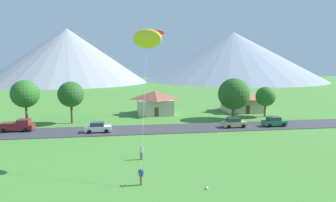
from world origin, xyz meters
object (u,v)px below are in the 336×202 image
at_px(kite_flyer_with_kite, 147,40).
at_px(parked_car_green_west_end, 274,122).
at_px(tree_right_of_center, 25,94).
at_px(soccer_ball, 207,188).
at_px(house_leftmost, 242,100).
at_px(parked_car_white_mid_east, 98,127).
at_px(house_left_center, 155,102).
at_px(watcher_person, 141,152).
at_px(pickup_truck_maroon_west_side, 18,125).
at_px(tree_left_of_center, 71,94).
at_px(tree_center, 234,94).
at_px(parked_car_tan_mid_west, 234,123).
at_px(tree_near_left, 266,97).

bearing_deg(kite_flyer_with_kite, parked_car_green_west_end, 33.21).
relative_size(tree_right_of_center, kite_flyer_with_kite, 0.55).
bearing_deg(soccer_ball, parked_car_green_west_end, 50.66).
relative_size(parked_car_green_west_end, kite_flyer_with_kite, 0.28).
relative_size(house_leftmost, parked_car_white_mid_east, 2.02).
xyz_separation_m(house_left_center, watcher_person, (-4.70, -30.28, -1.83)).
height_order(pickup_truck_maroon_west_side, kite_flyer_with_kite, kite_flyer_with_kite).
bearing_deg(kite_flyer_with_kite, soccer_ball, -58.33).
relative_size(tree_right_of_center, soccer_ball, 34.81).
bearing_deg(kite_flyer_with_kite, tree_right_of_center, 131.25).
bearing_deg(parked_car_white_mid_east, tree_right_of_center, 149.66).
relative_size(parked_car_white_mid_east, watcher_person, 2.52).
height_order(tree_left_of_center, tree_center, tree_center).
xyz_separation_m(parked_car_tan_mid_west, watcher_person, (-17.25, -14.61, 0.01)).
xyz_separation_m(house_left_center, parked_car_white_mid_east, (-11.06, -15.88, -1.84)).
distance_m(tree_near_left, tree_center, 7.86).
height_order(house_leftmost, parked_car_tan_mid_west, house_leftmost).
distance_m(pickup_truck_maroon_west_side, soccer_ball, 36.30).
xyz_separation_m(house_leftmost, parked_car_white_mid_east, (-31.67, -16.26, -1.72)).
xyz_separation_m(house_left_center, tree_center, (15.26, -8.22, 2.46)).
xyz_separation_m(pickup_truck_maroon_west_side, soccer_ball, (25.24, -26.07, -0.94)).
relative_size(tree_left_of_center, tree_center, 0.95).
bearing_deg(parked_car_white_mid_east, pickup_truck_maroon_west_side, 168.78).
xyz_separation_m(tree_center, tree_right_of_center, (-39.97, 0.32, 0.62)).
xyz_separation_m(parked_car_tan_mid_west, soccer_ball, (-11.72, -23.64, -0.75)).
relative_size(tree_near_left, pickup_truck_maroon_west_side, 1.24).
relative_size(house_left_center, kite_flyer_with_kite, 0.54).
bearing_deg(parked_car_green_west_end, pickup_truck_maroon_west_side, 176.63).
xyz_separation_m(tree_near_left, kite_flyer_with_kite, (-26.87, -24.89, 9.70)).
bearing_deg(soccer_ball, tree_near_left, 55.90).
bearing_deg(house_leftmost, tree_center, -121.88).
distance_m(house_leftmost, parked_car_green_west_end, 16.34).
xyz_separation_m(tree_left_of_center, tree_center, (31.92, -0.52, -0.37)).
bearing_deg(watcher_person, parked_car_white_mid_east, 113.85).
bearing_deg(house_left_center, pickup_truck_maroon_west_side, -151.52).
bearing_deg(parked_car_white_mid_east, parked_car_tan_mid_west, 0.50).
bearing_deg(tree_left_of_center, tree_near_left, 1.47).
height_order(house_left_center, tree_center, tree_center).
bearing_deg(tree_right_of_center, pickup_truck_maroon_west_side, -86.78).
height_order(house_left_center, parked_car_green_west_end, house_left_center).
distance_m(tree_left_of_center, parked_car_white_mid_east, 10.96).
bearing_deg(parked_car_green_west_end, soccer_ball, -129.34).
relative_size(tree_center, soccer_ball, 34.89).
height_order(house_leftmost, kite_flyer_with_kite, kite_flyer_with_kite).
relative_size(tree_right_of_center, pickup_truck_maroon_west_side, 1.61).
bearing_deg(house_left_center, tree_right_of_center, -162.27).
bearing_deg(pickup_truck_maroon_west_side, house_left_center, 28.48).
bearing_deg(watcher_person, house_leftmost, 50.46).
bearing_deg(pickup_truck_maroon_west_side, house_leftmost, 16.83).
xyz_separation_m(kite_flyer_with_kite, soccer_ball, (4.78, -7.74, -13.90)).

